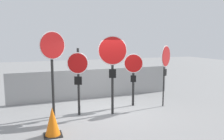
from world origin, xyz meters
name	(u,v)px	position (x,y,z in m)	size (l,w,h in m)	color
ground_plane	(110,111)	(0.00, 0.00, 0.00)	(40.00, 40.00, 0.00)	gray
fence_back	(95,83)	(0.00, 1.98, 0.63)	(7.08, 0.12, 1.25)	gray
stop_sign_0	(53,57)	(-1.91, 0.09, 1.97)	(0.82, 0.38, 2.77)	black
stop_sign_1	(78,71)	(-1.13, -0.04, 1.49)	(0.65, 0.32, 2.24)	black
stop_sign_2	(113,60)	(-0.04, -0.32, 1.85)	(0.90, 0.35, 2.63)	black
stop_sign_3	(133,71)	(1.02, 0.29, 1.35)	(0.65, 0.34, 1.99)	black
stop_sign_4	(166,60)	(2.10, -0.18, 1.75)	(0.66, 0.47, 2.30)	black
traffic_cone_0	(52,122)	(-2.10, -1.33, 0.38)	(0.47, 0.47, 0.77)	black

